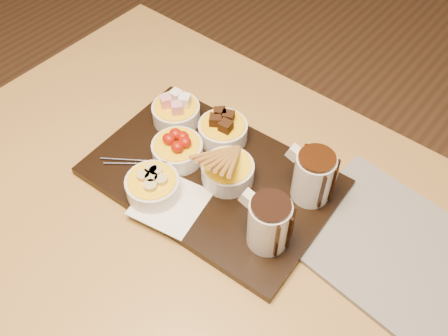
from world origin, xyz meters
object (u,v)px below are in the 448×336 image
Objects in this scene: pitcher_milk_chocolate at (313,177)px; newspaper at (392,248)px; dining_table at (214,239)px; bowl_strawberries at (178,151)px; serving_board at (212,177)px; pitcher_dark_chocolate at (269,224)px.

pitcher_milk_chocolate reaches higher than newspaper.
bowl_strawberries is at bearing 160.90° from dining_table.
dining_table is at bearing -150.05° from newspaper.
bowl_strawberries is (-0.13, 0.04, 0.14)m from dining_table.
pitcher_milk_chocolate reaches higher than bowl_strawberries.
dining_table is at bearing -19.10° from bowl_strawberries.
serving_board is 0.20m from pitcher_milk_chocolate.
dining_table is 0.25m from pitcher_milk_chocolate.
pitcher_milk_chocolate is (0.17, 0.08, 0.06)m from serving_board.
dining_table is 0.34m from newspaper.
newspaper is at bearing 24.69° from dining_table.
serving_board is (-0.05, 0.05, 0.11)m from dining_table.
newspaper is at bearing 33.98° from pitcher_dark_chocolate.
pitcher_dark_chocolate reaches higher than bowl_strawberries.
bowl_strawberries is 1.02× the size of pitcher_dark_chocolate.
pitcher_dark_chocolate reaches higher than newspaper.
newspaper is (0.17, 0.00, -0.06)m from pitcher_milk_chocolate.
pitcher_milk_chocolate is at bearing 21.80° from serving_board.
pitcher_milk_chocolate is at bearing 19.63° from bowl_strawberries.
newspaper is (0.30, 0.14, 0.10)m from dining_table.
serving_board is 0.35m from newspaper.
bowl_strawberries is 0.25m from pitcher_dark_chocolate.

